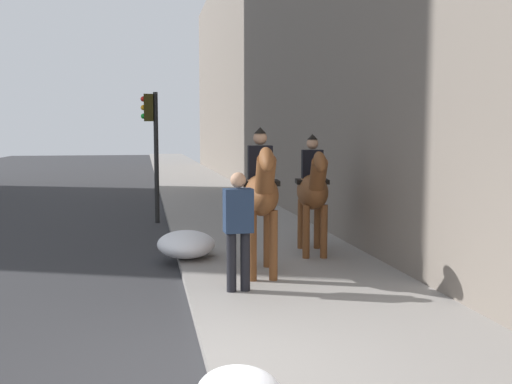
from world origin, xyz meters
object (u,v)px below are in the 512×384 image
at_px(mounted_horse_far, 313,189).
at_px(pedestrian_greeting, 238,223).
at_px(mounted_horse_near, 261,193).
at_px(traffic_light_near_curb, 152,135).

relative_size(mounted_horse_far, pedestrian_greeting, 1.31).
xyz_separation_m(mounted_horse_near, traffic_light_near_curb, (6.54, 1.57, 0.88)).
distance_m(mounted_horse_far, traffic_light_near_curb, 5.96).
height_order(mounted_horse_near, pedestrian_greeting, mounted_horse_near).
xyz_separation_m(mounted_horse_near, pedestrian_greeting, (-0.89, 0.50, -0.34)).
height_order(mounted_horse_far, pedestrian_greeting, mounted_horse_far).
relative_size(mounted_horse_far, traffic_light_near_curb, 0.65).
height_order(mounted_horse_near, traffic_light_near_curb, traffic_light_near_curb).
relative_size(mounted_horse_near, traffic_light_near_curb, 0.68).
xyz_separation_m(mounted_horse_near, mounted_horse_far, (1.39, -1.26, -0.10)).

